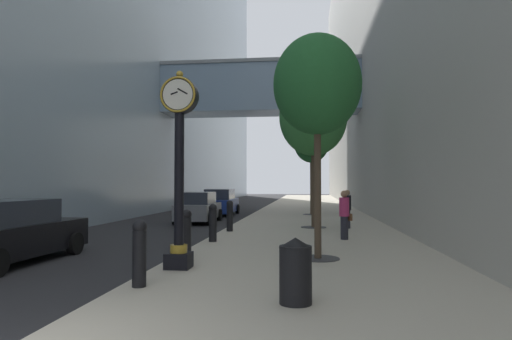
{
  "coord_description": "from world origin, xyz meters",
  "views": [
    {
      "loc": [
        3.5,
        -4.25,
        2.05
      ],
      "look_at": [
        1.07,
        16.4,
        2.7
      ],
      "focal_mm": 30.75,
      "sensor_mm": 36.0,
      "label": 1
    }
  ],
  "objects": [
    {
      "name": "trash_bin",
      "position": [
        3.3,
        2.8,
        0.68
      ],
      "size": [
        0.53,
        0.53,
        1.05
      ],
      "color": "black",
      "rests_on": "sidewalk_right"
    },
    {
      "name": "car_black_far",
      "position": [
        -4.15,
        6.16,
        0.8
      ],
      "size": [
        2.14,
        4.68,
        1.64
      ],
      "color": "black",
      "rests_on": "ground"
    },
    {
      "name": "street_tree_near",
      "position": [
        3.76,
        7.07,
        4.58
      ],
      "size": [
        2.27,
        2.27,
        5.77
      ],
      "color": "#333335",
      "rests_on": "sidewalk_right"
    },
    {
      "name": "sidewalk_right",
      "position": [
        3.58,
        30.0,
        0.07
      ],
      "size": [
        7.16,
        80.0,
        0.14
      ],
      "primitive_type": "cube",
      "color": "#BCB29E",
      "rests_on": "ground"
    },
    {
      "name": "car_grey_mid",
      "position": [
        -2.19,
        18.27,
        0.78
      ],
      "size": [
        2.01,
        4.1,
        1.61
      ],
      "color": "slate",
      "rests_on": "ground"
    },
    {
      "name": "street_tree_mid_near",
      "position": [
        3.76,
        15.09,
        4.97
      ],
      "size": [
        2.98,
        2.98,
        6.56
      ],
      "color": "#333335",
      "rests_on": "sidewalk_right"
    },
    {
      "name": "street_tree_mid_far",
      "position": [
        3.76,
        23.11,
        4.57
      ],
      "size": [
        2.18,
        2.18,
        5.72
      ],
      "color": "#333335",
      "rests_on": "sidewalk_right"
    },
    {
      "name": "ground_plane",
      "position": [
        0.0,
        27.0,
        0.0
      ],
      "size": [
        110.0,
        110.0,
        0.0
      ],
      "primitive_type": "plane",
      "color": "#262628",
      "rests_on": "ground"
    },
    {
      "name": "bollard_third",
      "position": [
        0.39,
        9.98,
        0.79
      ],
      "size": [
        0.27,
        0.27,
        1.25
      ],
      "color": "black",
      "rests_on": "sidewalk_right"
    },
    {
      "name": "pedestrian_walking",
      "position": [
        4.76,
        11.06,
        1.02
      ],
      "size": [
        0.52,
        0.48,
        1.68
      ],
      "color": "#23232D",
      "rests_on": "sidewalk_right"
    },
    {
      "name": "building_block_right",
      "position": [
        11.66,
        30.0,
        15.03
      ],
      "size": [
        9.0,
        80.0,
        30.05
      ],
      "color": "#B7B2A8",
      "rests_on": "ground"
    },
    {
      "name": "street_clock",
      "position": [
        0.6,
        5.42,
        2.61
      ],
      "size": [
        0.84,
        0.55,
        4.5
      ],
      "color": "black",
      "rests_on": "sidewalk_right"
    },
    {
      "name": "bollard_nearest",
      "position": [
        0.39,
        3.62,
        0.79
      ],
      "size": [
        0.27,
        0.27,
        1.25
      ],
      "color": "black",
      "rests_on": "sidewalk_right"
    },
    {
      "name": "car_blue_near",
      "position": [
        -2.12,
        23.76,
        0.82
      ],
      "size": [
        2.1,
        4.69,
        1.7
      ],
      "color": "navy",
      "rests_on": "ground"
    },
    {
      "name": "bollard_second",
      "position": [
        0.39,
        6.8,
        0.79
      ],
      "size": [
        0.27,
        0.27,
        1.25
      ],
      "color": "black",
      "rests_on": "sidewalk_right"
    },
    {
      "name": "pedestrian_by_clock",
      "position": [
        5.19,
        14.87,
        1.01
      ],
      "size": [
        0.42,
        0.42,
        1.65
      ],
      "color": "#23232D",
      "rests_on": "sidewalk_right"
    },
    {
      "name": "bollard_fourth",
      "position": [
        0.39,
        13.16,
        0.79
      ],
      "size": [
        0.27,
        0.27,
        1.25
      ],
      "color": "black",
      "rests_on": "sidewalk_right"
    }
  ]
}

